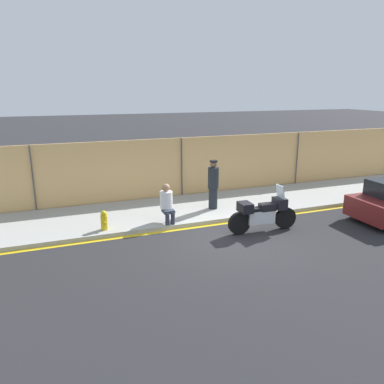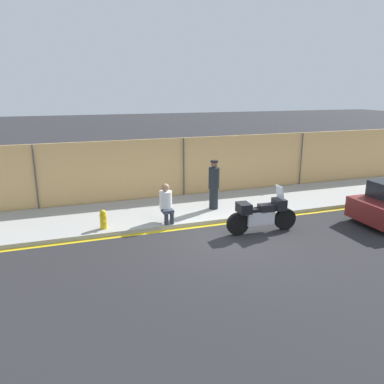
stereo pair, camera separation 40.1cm
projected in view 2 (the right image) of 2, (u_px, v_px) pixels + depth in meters
name	position (u px, v px, depth m)	size (l,w,h in m)	color
ground_plane	(231.00, 239.00, 11.24)	(120.00, 120.00, 0.00)	#262628
sidewalk	(197.00, 208.00, 13.97)	(41.46, 3.29, 0.13)	#9E9E99
curb_paint_stripe	(215.00, 225.00, 12.41)	(41.46, 0.18, 0.01)	gold
storefront_fence	(183.00, 168.00, 15.24)	(39.39, 0.17, 2.48)	#E5B26B
motorcycle	(262.00, 214.00, 11.63)	(2.33, 0.56, 1.46)	black
officer_standing	(214.00, 184.00, 13.44)	(0.39, 0.39, 1.78)	#1E2328
person_seated_on_curb	(166.00, 201.00, 12.21)	(0.42, 0.67, 1.26)	#2D3342
fire_hydrant	(103.00, 219.00, 11.64)	(0.22, 0.27, 0.61)	gold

